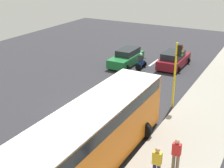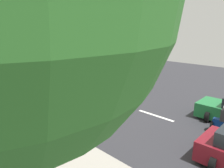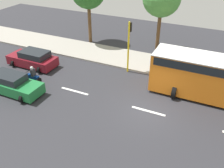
# 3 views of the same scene
# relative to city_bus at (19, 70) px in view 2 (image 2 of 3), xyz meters

# --- Properties ---
(ground_plane) EXTENTS (40.00, 60.00, 0.10)m
(ground_plane) POSITION_rel_city_bus_xyz_m (-3.51, 4.71, -1.90)
(ground_plane) COLOR #2D2D33
(lane_stripe_far_north) EXTENTS (0.20, 2.40, 0.01)m
(lane_stripe_far_north) POSITION_rel_city_bus_xyz_m (-3.51, -7.29, -1.84)
(lane_stripe_far_north) COLOR white
(lane_stripe_far_north) RESTS_ON ground
(lane_stripe_north) EXTENTS (0.20, 2.40, 0.01)m
(lane_stripe_north) POSITION_rel_city_bus_xyz_m (-3.51, -1.29, -1.84)
(lane_stripe_north) COLOR white
(lane_stripe_north) RESTS_ON ground
(lane_stripe_mid) EXTENTS (0.20, 2.40, 0.01)m
(lane_stripe_mid) POSITION_rel_city_bus_xyz_m (-3.51, 4.71, -1.84)
(lane_stripe_mid) COLOR white
(lane_stripe_mid) RESTS_ON ground
(lane_stripe_south) EXTENTS (0.20, 2.40, 0.01)m
(lane_stripe_south) POSITION_rel_city_bus_xyz_m (-3.51, 10.71, -1.84)
(lane_stripe_south) COLOR white
(lane_stripe_south) RESTS_ON ground
(city_bus) EXTENTS (3.20, 11.00, 3.16)m
(city_bus) POSITION_rel_city_bus_xyz_m (0.00, 0.00, 0.00)
(city_bus) COLOR orange
(city_bus) RESTS_ON ground
(traffic_light_corner) EXTENTS (0.49, 0.24, 4.50)m
(traffic_light_corner) POSITION_rel_city_bus_xyz_m (1.34, 8.19, 1.08)
(traffic_light_corner) COLOR yellow
(traffic_light_corner) RESTS_ON ground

